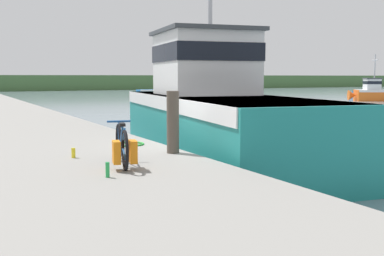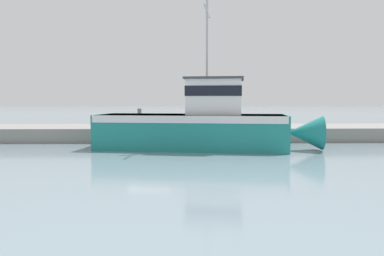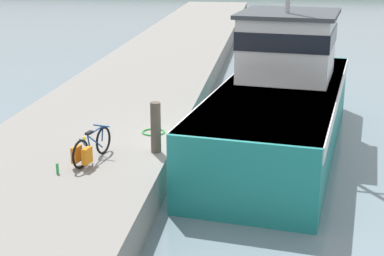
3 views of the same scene
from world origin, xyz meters
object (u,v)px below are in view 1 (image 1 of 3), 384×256
Objects in this scene: boat_orange_near at (161,90)px; mooring_post at (173,122)px; water_bottle_on_curb at (108,170)px; bicycle_touring at (123,147)px; water_bottle_by_bike at (73,153)px; fishing_boat_main at (213,111)px; boat_white_moored at (374,92)px; boat_green_anchored at (373,91)px.

mooring_post is at bearing -21.83° from boat_orange_near.
water_bottle_on_curb is (-1.95, -1.75, -0.52)m from mooring_post.
bicycle_touring is 8.94× the size of water_bottle_by_bike.
boat_orange_near is 31.60× the size of water_bottle_by_bike.
fishing_boat_main is 39.71m from boat_white_moored.
bicycle_touring is at bearing 158.49° from boat_white_moored.
mooring_post is (-35.56, -26.84, 0.66)m from boat_white_moored.
bicycle_touring is at bearing 56.06° from water_bottle_on_curb.
fishing_boat_main is 2.47× the size of boat_white_moored.
mooring_post is 2.67m from water_bottle_on_curb.
bicycle_touring is at bearing -145.65° from mooring_post.
boat_orange_near is at bearing 77.57° from fishing_boat_main.
boat_white_moored is 12.78m from boat_green_anchored.
water_bottle_by_bike is (-37.55, -26.49, 0.11)m from boat_white_moored.
water_bottle_by_bike is at bearing -24.08° from boat_orange_near.
boat_orange_near is at bearing 66.84° from mooring_post.
boat_orange_near is at bearing 65.62° from water_bottle_on_curb.
bicycle_touring is at bearing -124.37° from fishing_boat_main.
bicycle_touring reaches higher than water_bottle_on_curb.
fishing_boat_main is at bearing 59.63° from bicycle_touring.
boat_white_moored reaches higher than boat_orange_near.
water_bottle_on_curb is (-0.52, -0.77, -0.23)m from bicycle_touring.
water_bottle_on_curb is at bearing -110.97° from bicycle_touring.
water_bottle_by_bike is at bearing 126.31° from boat_green_anchored.
bicycle_touring is 1.35× the size of mooring_post.
fishing_boat_main is 7.29× the size of bicycle_touring.
mooring_post is at bearing -120.13° from fishing_boat_main.
boat_green_anchored is 59.02m from bicycle_touring.
boat_green_anchored is at bearing 69.58° from boat_orange_near.
fishing_boat_main is 44.85m from boat_orange_near.
water_bottle_by_bike is at bearing 170.04° from mooring_post.
boat_white_moored reaches higher than boat_green_anchored.
boat_white_moored is at bearing 44.28° from fishing_boat_main.
water_bottle_on_curb is at bearing 158.86° from boat_white_moored.
boat_orange_near is (16.36, 41.75, -0.65)m from fishing_boat_main.
boat_green_anchored is at bearing 51.14° from bicycle_touring.
mooring_post is at bearing 47.32° from bicycle_touring.
boat_orange_near reaches higher than water_bottle_on_curb.
water_bottle_by_bike is (-21.51, -45.29, 0.20)m from boat_orange_near.
boat_orange_near is at bearing 78.76° from bicycle_touring.
water_bottle_on_curb is (-37.51, -28.59, 0.13)m from boat_white_moored.
fishing_boat_main is 1.61× the size of boat_green_anchored.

